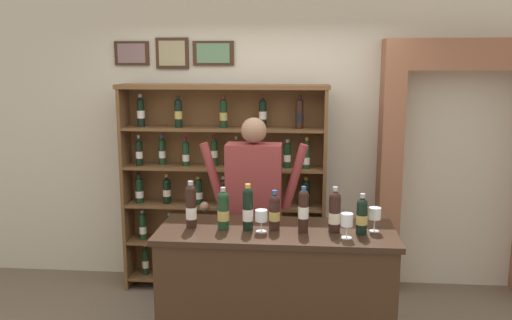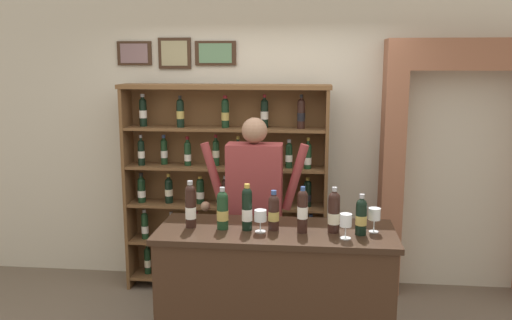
% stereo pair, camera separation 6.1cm
% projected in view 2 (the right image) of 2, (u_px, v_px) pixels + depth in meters
% --- Properties ---
extents(back_wall, '(12.00, 0.19, 3.02)m').
position_uv_depth(back_wall, '(267.00, 128.00, 5.15)').
color(back_wall, beige).
rests_on(back_wall, ground).
extents(wine_shelf, '(1.92, 0.31, 1.95)m').
position_uv_depth(wine_shelf, '(226.00, 184.00, 4.95)').
color(wine_shelf, brown).
rests_on(wine_shelf, ground).
extents(archway_doorway, '(1.50, 0.45, 2.35)m').
position_uv_depth(archway_doorway, '(463.00, 153.00, 4.87)').
color(archway_doorway, '#935B42').
rests_on(archway_doorway, ground).
extents(tasting_counter, '(1.64, 0.63, 1.01)m').
position_uv_depth(tasting_counter, '(275.00, 298.00, 3.73)').
color(tasting_counter, '#382316').
rests_on(tasting_counter, ground).
extents(shopkeeper, '(0.89, 0.22, 1.72)m').
position_uv_depth(shopkeeper, '(254.00, 198.00, 4.28)').
color(shopkeeper, '#2D3347').
rests_on(shopkeeper, ground).
extents(tasting_bottle_brunello, '(0.07, 0.07, 0.33)m').
position_uv_depth(tasting_bottle_brunello, '(191.00, 206.00, 3.66)').
color(tasting_bottle_brunello, black).
rests_on(tasting_bottle_brunello, tasting_counter).
extents(tasting_bottle_chianti, '(0.08, 0.08, 0.29)m').
position_uv_depth(tasting_bottle_chianti, '(223.00, 210.00, 3.63)').
color(tasting_bottle_chianti, '#19381E').
rests_on(tasting_bottle_chianti, tasting_counter).
extents(tasting_bottle_super_tuscan, '(0.07, 0.07, 0.32)m').
position_uv_depth(tasting_bottle_super_tuscan, '(246.00, 208.00, 3.60)').
color(tasting_bottle_super_tuscan, black).
rests_on(tasting_bottle_super_tuscan, tasting_counter).
extents(tasting_bottle_bianco, '(0.08, 0.08, 0.28)m').
position_uv_depth(tasting_bottle_bianco, '(274.00, 211.00, 3.61)').
color(tasting_bottle_bianco, black).
rests_on(tasting_bottle_bianco, tasting_counter).
extents(tasting_bottle_riserva, '(0.07, 0.07, 0.32)m').
position_uv_depth(tasting_bottle_riserva, '(303.00, 210.00, 3.55)').
color(tasting_bottle_riserva, black).
rests_on(tasting_bottle_riserva, tasting_counter).
extents(tasting_bottle_vin_santo, '(0.08, 0.08, 0.31)m').
position_uv_depth(tasting_bottle_vin_santo, '(334.00, 212.00, 3.55)').
color(tasting_bottle_vin_santo, black).
rests_on(tasting_bottle_vin_santo, tasting_counter).
extents(tasting_bottle_prosecco, '(0.08, 0.08, 0.28)m').
position_uv_depth(tasting_bottle_prosecco, '(361.00, 216.00, 3.51)').
color(tasting_bottle_prosecco, black).
rests_on(tasting_bottle_prosecco, tasting_counter).
extents(wine_glass_spare, '(0.08, 0.08, 0.15)m').
position_uv_depth(wine_glass_spare, '(260.00, 216.00, 3.57)').
color(wine_glass_spare, silver).
rests_on(wine_glass_spare, tasting_counter).
extents(wine_glass_right, '(0.08, 0.08, 0.17)m').
position_uv_depth(wine_glass_right, '(346.00, 222.00, 3.43)').
color(wine_glass_right, silver).
rests_on(wine_glass_right, tasting_counter).
extents(wine_glass_left, '(0.08, 0.08, 0.17)m').
position_uv_depth(wine_glass_left, '(374.00, 215.00, 3.56)').
color(wine_glass_left, silver).
rests_on(wine_glass_left, tasting_counter).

